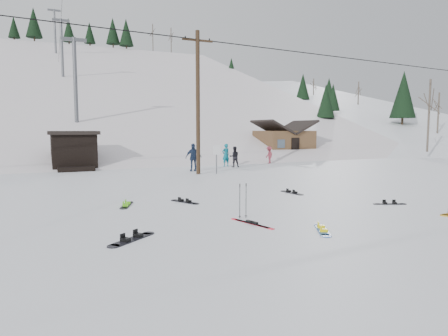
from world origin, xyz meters
name	(u,v)px	position (x,y,z in m)	size (l,w,h in m)	color
ground	(302,224)	(0.00, 0.00, 0.00)	(200.00, 200.00, 0.00)	white
ski_slope	(94,223)	(0.00, 55.00, -12.00)	(60.00, 75.00, 45.00)	white
ridge_right	(310,204)	(38.00, 50.00, -11.00)	(34.00, 85.00, 36.00)	white
treeline_right	(331,147)	(36.00, 42.00, 0.00)	(20.00, 60.00, 10.00)	black
treeline_crest	(76,142)	(0.00, 86.00, 0.00)	(50.00, 6.00, 10.00)	black
utility_pole	(198,101)	(2.00, 14.00, 4.68)	(2.00, 0.26, 9.00)	#3A2819
trail_sign	(217,154)	(3.10, 13.58, 1.27)	(0.50, 0.09, 1.85)	#595B60
lift_hut	(74,150)	(-5.00, 20.94, 1.36)	(3.40, 4.10, 2.75)	black
lift_tower_near	(75,75)	(-4.00, 30.00, 7.86)	(2.20, 0.36, 8.00)	#595B60
lift_tower_mid	(62,44)	(-4.00, 50.00, 14.36)	(2.20, 0.36, 8.00)	#595B60
lift_tower_far	(55,29)	(-4.00, 70.00, 20.86)	(2.20, 0.36, 8.00)	#595B60
cabin	(284,143)	(15.00, 24.00, 1.48)	(5.39, 4.40, 3.77)	brown
hero_snowboard	(322,230)	(0.11, -0.85, 0.03)	(0.87, 1.36, 0.11)	blue
hero_skis	(252,223)	(-1.36, 0.69, 0.03)	(0.58, 1.76, 0.09)	red
ski_poles	(243,200)	(-1.22, 1.56, 0.58)	(0.31, 0.08, 1.14)	black
board_scatter_a	(132,239)	(-5.07, 0.46, 0.03)	(1.41, 1.16, 0.12)	black
board_scatter_b	(185,202)	(-2.04, 5.00, 0.03)	(0.80, 1.35, 0.10)	black
board_scatter_c	(127,205)	(-4.27, 5.27, 0.03)	(0.73, 1.43, 0.11)	black
board_scatter_d	(390,204)	(5.04, 1.29, 0.02)	(1.21, 0.68, 0.09)	black
board_scatter_f	(292,193)	(3.12, 5.11, 0.03)	(0.41, 1.44, 0.10)	black
skier_teal	(226,155)	(5.83, 18.06, 0.88)	(0.64, 0.42, 1.75)	#0C687B
skier_dark	(234,157)	(6.18, 17.26, 0.78)	(0.76, 0.59, 1.57)	black
skier_pink	(269,155)	(10.27, 18.97, 0.72)	(0.93, 0.54, 1.44)	#C94759
skier_navy	(194,157)	(2.33, 15.77, 0.95)	(1.12, 0.47, 1.91)	#1B2945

